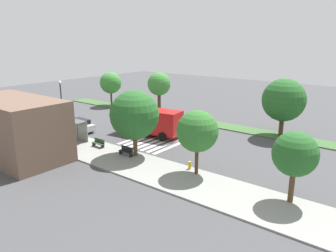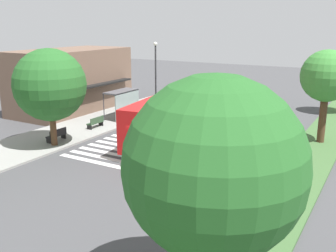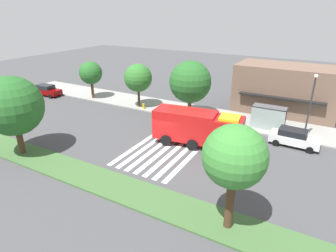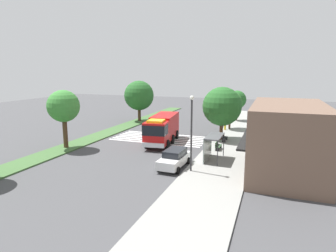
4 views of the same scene
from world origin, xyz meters
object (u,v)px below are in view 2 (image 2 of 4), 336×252
(median_tree_far_west, at_px, (214,167))
(fire_truck, at_px, (164,119))
(bench_west_of_shelter, at_px, (57,135))
(median_tree_west, at_px, (327,77))
(bench_near_shelter, at_px, (96,122))
(sidewalk_tree_center, at_px, (50,85))
(parked_car_mid, at_px, (168,107))
(bus_stop_shelter, at_px, (124,99))
(street_lamp, at_px, (156,71))

(median_tree_far_west, bearing_deg, fire_truck, 35.34)
(bench_west_of_shelter, xyz_separation_m, median_tree_far_west, (-10.07, -16.63, 4.01))
(fire_truck, height_order, median_tree_west, median_tree_west)
(bench_west_of_shelter, height_order, median_tree_west, median_tree_west)
(fire_truck, height_order, bench_near_shelter, fire_truck)
(fire_truck, height_order, sidewalk_tree_center, sidewalk_tree_center)
(fire_truck, bearing_deg, bench_west_of_shelter, 108.25)
(sidewalk_tree_center, relative_size, median_tree_west, 1.02)
(bench_near_shelter, xyz_separation_m, median_tree_far_west, (-14.38, -16.63, 4.01))
(parked_car_mid, xyz_separation_m, sidewalk_tree_center, (-12.17, 2.20, 3.52))
(fire_truck, height_order, bench_west_of_shelter, fire_truck)
(sidewalk_tree_center, bearing_deg, bench_west_of_shelter, 34.32)
(bench_near_shelter, bearing_deg, bench_west_of_shelter, 180.00)
(parked_car_mid, xyz_separation_m, bench_west_of_shelter, (-11.37, 2.74, -0.28))
(bus_stop_shelter, xyz_separation_m, sidewalk_tree_center, (-9.11, -0.56, 2.50))
(fire_truck, xyz_separation_m, median_tree_west, (5.98, -9.55, 2.93))
(bench_near_shelter, distance_m, bench_west_of_shelter, 4.31)
(fire_truck, height_order, bus_stop_shelter, fire_truck)
(fire_truck, distance_m, parked_car_mid, 9.15)
(fire_truck, xyz_separation_m, parked_car_mid, (7.98, 4.34, -1.06))
(bench_near_shelter, distance_m, median_tree_far_west, 22.35)
(sidewalk_tree_center, bearing_deg, parked_car_mid, -10.24)
(sidewalk_tree_center, distance_m, median_tree_far_west, 18.57)
(fire_truck, relative_size, sidewalk_tree_center, 1.33)
(bus_stop_shelter, xyz_separation_m, bench_near_shelter, (-4.00, -0.01, -1.30))
(bus_stop_shelter, xyz_separation_m, median_tree_far_west, (-18.38, -16.64, 2.71))
(bus_stop_shelter, relative_size, sidewalk_tree_center, 0.52)
(bench_near_shelter, relative_size, sidewalk_tree_center, 0.24)
(street_lamp, xyz_separation_m, median_tree_far_west, (-22.22, -15.68, 0.59))
(fire_truck, xyz_separation_m, bench_near_shelter, (0.92, 7.08, -1.34))
(bench_west_of_shelter, bearing_deg, fire_truck, -64.42)
(bench_near_shelter, relative_size, street_lamp, 0.24)
(bus_stop_shelter, bearing_deg, fire_truck, -124.75)
(bench_west_of_shelter, xyz_separation_m, median_tree_west, (9.36, -16.63, 4.27))
(bench_near_shelter, height_order, sidewalk_tree_center, sidewalk_tree_center)
(median_tree_far_west, bearing_deg, sidewalk_tree_center, 60.02)
(bench_near_shelter, xyz_separation_m, sidewalk_tree_center, (-5.11, -0.54, 3.80))
(bench_west_of_shelter, height_order, street_lamp, street_lamp)
(bench_near_shelter, relative_size, median_tree_far_west, 0.23)
(bench_near_shelter, bearing_deg, bus_stop_shelter, 0.17)
(sidewalk_tree_center, distance_m, median_tree_west, 19.03)
(parked_car_mid, distance_m, median_tree_far_west, 25.82)
(parked_car_mid, height_order, median_tree_far_west, median_tree_far_west)
(bench_west_of_shelter, bearing_deg, parked_car_mid, -13.56)
(fire_truck, distance_m, sidewalk_tree_center, 8.14)
(bus_stop_shelter, bearing_deg, street_lamp, -14.00)
(parked_car_mid, relative_size, bench_near_shelter, 2.87)
(bench_west_of_shelter, height_order, median_tree_far_west, median_tree_far_west)
(parked_car_mid, relative_size, bus_stop_shelter, 1.31)
(parked_car_mid, distance_m, street_lamp, 3.70)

